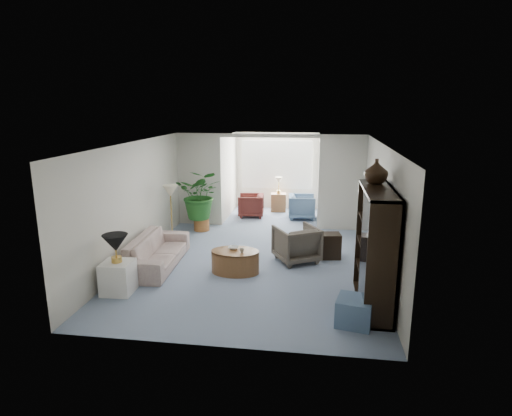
% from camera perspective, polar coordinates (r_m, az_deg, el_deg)
% --- Properties ---
extents(floor, '(6.00, 6.00, 0.00)m').
position_cam_1_polar(floor, '(8.87, -0.56, -7.84)').
color(floor, '#8296AC').
rests_on(floor, ground).
extents(sunroom_floor, '(2.60, 2.60, 0.00)m').
position_cam_1_polar(sunroom_floor, '(12.74, 2.24, -1.14)').
color(sunroom_floor, '#8296AC').
rests_on(sunroom_floor, ground).
extents(back_pier_left, '(1.20, 0.12, 2.50)m').
position_cam_1_polar(back_pier_left, '(11.76, -7.54, 3.75)').
color(back_pier_left, beige).
rests_on(back_pier_left, ground).
extents(back_pier_right, '(1.20, 0.12, 2.50)m').
position_cam_1_polar(back_pier_right, '(11.35, 11.31, 3.24)').
color(back_pier_right, beige).
rests_on(back_pier_right, ground).
extents(back_header, '(2.60, 0.12, 0.10)m').
position_cam_1_polar(back_header, '(11.25, 1.76, 9.57)').
color(back_header, beige).
rests_on(back_header, back_pier_left).
extents(window_pane, '(2.20, 0.02, 1.50)m').
position_cam_1_polar(window_pane, '(13.52, 2.77, 5.77)').
color(window_pane, white).
extents(window_blinds, '(2.20, 0.02, 1.50)m').
position_cam_1_polar(window_blinds, '(13.49, 2.76, 5.75)').
color(window_blinds, white).
extents(framed_picture, '(0.04, 0.50, 0.40)m').
position_cam_1_polar(framed_picture, '(8.29, 16.38, 2.33)').
color(framed_picture, beige).
extents(sofa, '(0.93, 2.17, 0.62)m').
position_cam_1_polar(sofa, '(9.07, -13.03, -5.60)').
color(sofa, beige).
rests_on(sofa, ground).
extents(end_table, '(0.54, 0.54, 0.57)m').
position_cam_1_polar(end_table, '(8.00, -17.84, -8.77)').
color(end_table, white).
rests_on(end_table, ground).
extents(table_lamp, '(0.44, 0.44, 0.30)m').
position_cam_1_polar(table_lamp, '(7.79, -18.18, -4.44)').
color(table_lamp, black).
rests_on(table_lamp, end_table).
extents(floor_lamp, '(0.36, 0.36, 0.28)m').
position_cam_1_polar(floor_lamp, '(10.33, -11.31, 2.23)').
color(floor_lamp, '#F5E9C2').
rests_on(floor_lamp, ground).
extents(coffee_table, '(1.10, 1.10, 0.45)m').
position_cam_1_polar(coffee_table, '(8.53, -2.77, -7.12)').
color(coffee_table, brown).
rests_on(coffee_table, ground).
extents(coffee_bowl, '(0.24, 0.24, 0.05)m').
position_cam_1_polar(coffee_bowl, '(8.55, -2.99, -5.29)').
color(coffee_bowl, silver).
rests_on(coffee_bowl, coffee_table).
extents(coffee_cup, '(0.11, 0.11, 0.09)m').
position_cam_1_polar(coffee_cup, '(8.32, -1.90, -5.69)').
color(coffee_cup, '#B6AE9F').
rests_on(coffee_cup, coffee_table).
extents(wingback_chair, '(1.12, 1.13, 0.76)m').
position_cam_1_polar(wingback_chair, '(9.11, 5.39, -4.75)').
color(wingback_chair, '#60594C').
rests_on(wingback_chair, ground).
extents(side_table_dark, '(0.50, 0.43, 0.54)m').
position_cam_1_polar(side_table_dark, '(9.43, 9.73, -4.96)').
color(side_table_dark, black).
rests_on(side_table_dark, ground).
extents(entertainment_cabinet, '(0.47, 1.76, 1.96)m').
position_cam_1_polar(entertainment_cabinet, '(7.21, 15.57, -5.21)').
color(entertainment_cabinet, black).
rests_on(entertainment_cabinet, ground).
extents(cabinet_urn, '(0.39, 0.39, 0.41)m').
position_cam_1_polar(cabinet_urn, '(7.42, 15.68, 4.73)').
color(cabinet_urn, black).
rests_on(cabinet_urn, entertainment_cabinet).
extents(ottoman, '(0.61, 0.61, 0.41)m').
position_cam_1_polar(ottoman, '(6.81, 12.94, -13.22)').
color(ottoman, slate).
rests_on(ottoman, ground).
extents(plant_pot, '(0.40, 0.40, 0.32)m').
position_cam_1_polar(plant_pot, '(11.40, -7.24, -2.18)').
color(plant_pot, '#9C5E2D').
rests_on(plant_pot, ground).
extents(house_plant, '(1.17, 1.01, 1.30)m').
position_cam_1_polar(house_plant, '(11.21, -7.36, 1.81)').
color(house_plant, '#225E20').
rests_on(house_plant, plant_pot).
extents(sunroom_chair_blue, '(0.82, 0.80, 0.70)m').
position_cam_1_polar(sunroom_chair_blue, '(12.54, 6.11, 0.19)').
color(sunroom_chair_blue, slate).
rests_on(sunroom_chair_blue, ground).
extents(sunroom_chair_maroon, '(0.79, 0.77, 0.67)m').
position_cam_1_polar(sunroom_chair_maroon, '(12.68, -0.68, 0.35)').
color(sunroom_chair_maroon, maroon).
rests_on(sunroom_chair_maroon, ground).
extents(sunroom_table, '(0.48, 0.39, 0.56)m').
position_cam_1_polar(sunroom_table, '(13.33, 3.00, 0.76)').
color(sunroom_table, brown).
rests_on(sunroom_table, ground).
extents(shelf_clutter, '(0.30, 0.46, 1.06)m').
position_cam_1_polar(shelf_clutter, '(6.79, 15.61, -5.38)').
color(shelf_clutter, '#413E3C').
rests_on(shelf_clutter, entertainment_cabinet).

